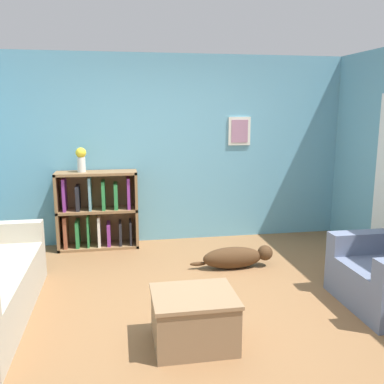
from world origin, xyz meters
The scene contains 6 objects.
ground_plane centered at (0.00, 0.00, 0.00)m, with size 14.00×14.00×0.00m, color brown.
wall_back centered at (0.00, 2.25, 1.30)m, with size 5.60×0.13×2.60m.
bookshelf centered at (-1.02, 2.02, 0.50)m, with size 1.07×0.35×1.05m.
coffee_table centered at (-0.16, -0.62, 0.23)m, with size 0.67×0.57×0.43m.
dog centered at (0.63, 0.93, 0.13)m, with size 1.00×0.23×0.26m.
vase centered at (-1.19, 2.00, 1.23)m, with size 0.14×0.14×0.32m.
Camera 1 is at (-0.73, -3.73, 1.88)m, focal length 40.00 mm.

